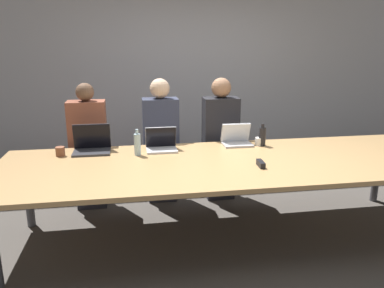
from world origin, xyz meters
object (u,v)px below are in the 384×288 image
object	(u,v)px
person_far_center	(220,141)
person_far_midleft	(161,142)
cup_far_center	(259,142)
laptop_far_midleft	(161,143)
laptop_far_left	(92,144)
laptop_far_center	(236,138)
bottle_far_center	(262,136)
stapler	(261,164)
cup_far_left	(60,151)
bottle_far_midleft	(137,144)
person_far_left	(89,149)

from	to	relation	value
person_far_center	person_far_midleft	distance (m)	0.69
cup_far_center	laptop_far_midleft	xyz separation A→B (m)	(-1.03, -0.01, 0.03)
laptop_far_left	cup_far_center	distance (m)	1.72
laptop_far_left	person_far_midleft	bearing A→B (deg)	32.14
laptop_far_center	cup_far_center	bearing A→B (deg)	-18.45
bottle_far_center	stapler	bearing A→B (deg)	-110.51
laptop_far_midleft	cup_far_left	bearing A→B (deg)	-177.11
laptop_far_center	person_far_midleft	world-z (taller)	person_far_midleft
laptop_far_midleft	bottle_far_midleft	bearing A→B (deg)	-149.17
cup_far_center	stapler	world-z (taller)	cup_far_center
laptop_far_center	laptop_far_midleft	size ratio (longest dim) A/B	1.01
person_far_center	laptop_far_midleft	world-z (taller)	person_far_center
laptop_far_center	bottle_far_midleft	size ratio (longest dim) A/B	1.21
person_far_left	laptop_far_center	xyz separation A→B (m)	(1.57, -0.37, 0.15)
laptop_far_midleft	person_far_midleft	size ratio (longest dim) A/B	0.22
laptop_far_left	person_far_left	size ratio (longest dim) A/B	0.26
bottle_far_center	stapler	distance (m)	0.71
cup_far_left	stapler	distance (m)	1.89
laptop_far_midleft	person_far_midleft	world-z (taller)	person_far_midleft
cup_far_left	person_far_midleft	world-z (taller)	person_far_midleft
person_far_left	cup_far_center	size ratio (longest dim) A/B	16.59
cup_far_left	bottle_far_center	world-z (taller)	bottle_far_center
person_far_left	laptop_far_midleft	size ratio (longest dim) A/B	4.52
laptop_far_center	cup_far_center	distance (m)	0.24
bottle_far_center	person_far_midleft	world-z (taller)	person_far_midleft
person_far_midleft	laptop_far_center	bearing A→B (deg)	-29.04
stapler	laptop_far_center	bearing A→B (deg)	93.92
person_far_center	bottle_far_center	world-z (taller)	person_far_center
laptop_far_left	cup_far_center	bearing A→B (deg)	-1.62
cup_far_left	bottle_far_midleft	world-z (taller)	bottle_far_midleft
person_far_left	laptop_far_center	size ratio (longest dim) A/B	4.49
laptop_far_left	stapler	distance (m)	1.67
cup_far_left	stapler	xyz separation A→B (m)	(1.79, -0.62, -0.02)
laptop_far_center	cup_far_center	size ratio (longest dim) A/B	3.70
laptop_far_left	bottle_far_midleft	distance (m)	0.49
laptop_far_left	stapler	bearing A→B (deg)	-25.70
person_far_midleft	cup_far_left	bearing A→B (deg)	-151.13
person_far_center	bottle_far_center	size ratio (longest dim) A/B	6.05
laptop_far_midleft	bottle_far_midleft	size ratio (longest dim) A/B	1.21
stapler	cup_far_center	bearing A→B (deg)	75.39
person_far_left	person_far_midleft	bearing A→B (deg)	4.10
bottle_far_midleft	stapler	world-z (taller)	bottle_far_midleft
cup_far_left	laptop_far_center	xyz separation A→B (m)	(1.78, 0.13, 0.02)
cup_far_center	laptop_far_center	bearing A→B (deg)	161.55
laptop_far_center	bottle_far_center	world-z (taller)	bottle_far_center
bottle_far_midleft	stapler	distance (m)	1.18
cup_far_center	bottle_far_center	bearing A→B (deg)	-27.69
person_far_left	bottle_far_center	world-z (taller)	person_far_left
cup_far_center	person_far_center	bearing A→B (deg)	124.06
person_far_center	cup_far_left	bearing A→B (deg)	-163.24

